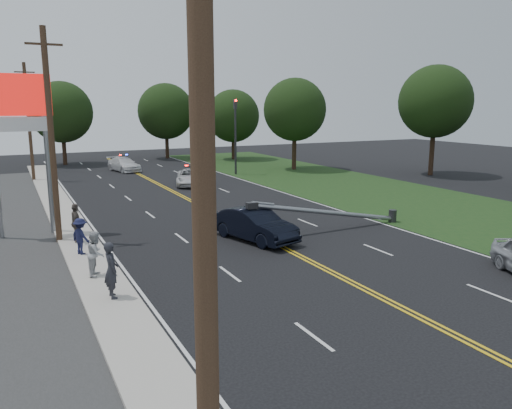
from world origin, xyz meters
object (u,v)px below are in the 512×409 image
bystander_b (96,253)px  bystander_c (81,236)px  pylon_sign (17,116)px  utility_pole_near (205,236)px  utility_pole_mid (51,136)px  fallen_streetlight (336,213)px  bystander_d (76,223)px  emergency_a (190,177)px  bystander_a (111,270)px  utility_pole_far (29,122)px  emergency_b (124,164)px  traffic_signal (235,130)px  crashed_sedan (254,225)px

bystander_b → bystander_c: bearing=25.4°
bystander_b → pylon_sign: bearing=37.2°
utility_pole_near → utility_pole_mid: same height
fallen_streetlight → utility_pole_mid: (-13.39, 4.00, 4.17)m
utility_pole_mid → bystander_d: 4.19m
fallen_streetlight → bystander_c: bearing=175.4°
emergency_a → bystander_a: (-10.57, -22.34, 0.43)m
pylon_sign → utility_pole_near: utility_pole_near is taller
utility_pole_far → emergency_b: bearing=19.3°
emergency_a → bystander_c: bystander_c is taller
bystander_b → fallen_streetlight: bearing=-57.6°
traffic_signal → fallen_streetlight: 22.62m
bystander_c → traffic_signal: bearing=-68.4°
bystander_d → utility_pole_mid: bearing=46.0°
crashed_sedan → bystander_a: (-7.71, -4.72, 0.30)m
fallen_streetlight → utility_pole_far: bearing=117.2°
utility_pole_far → crashed_sedan: (8.59, -25.96, -4.29)m
emergency_a → bystander_d: 18.05m
utility_pole_mid → crashed_sedan: size_ratio=2.08×
utility_pole_far → bystander_d: utility_pole_far is taller
bystander_c → bystander_d: size_ratio=0.86×
bystander_c → pylon_sign: bearing=-8.3°
bystander_b → crashed_sedan: bearing=-51.6°
utility_pole_near → bystander_a: (0.87, 11.32, -3.99)m
utility_pole_far → emergency_b: utility_pole_far is taller
bystander_b → bystander_c: bystander_b is taller
fallen_streetlight → bystander_b: fallen_streetlight is taller
crashed_sedan → bystander_c: size_ratio=3.00×
traffic_signal → crashed_sedan: bearing=-112.1°
crashed_sedan → bystander_b: (-7.80, -2.18, 0.19)m
traffic_signal → fallen_streetlight: size_ratio=0.75×
emergency_a → bystander_b: 22.48m
utility_pole_far → bystander_b: utility_pole_far is taller
utility_pole_far → emergency_a: bearing=-36.1°
pylon_sign → fallen_streetlight: pylon_sign is taller
utility_pole_mid → crashed_sedan: (8.59, -3.96, -4.29)m
pylon_sign → bystander_d: (2.01, -2.86, -4.95)m
fallen_streetlight → emergency_a: 17.76m
crashed_sedan → bystander_d: bearing=142.8°
utility_pole_far → bystander_b: 28.44m
utility_pole_near → bystander_d: (0.71, 19.14, -4.04)m
pylon_sign → bystander_d: pylon_sign is taller
bystander_c → fallen_streetlight: bearing=-124.2°
fallen_streetlight → utility_pole_near: size_ratio=0.94×
utility_pole_mid → crashed_sedan: utility_pole_mid is taller
crashed_sedan → emergency_b: (-0.15, 28.91, -0.11)m
emergency_b → bystander_c: size_ratio=2.93×
utility_pole_far → bystander_b: bearing=-88.4°
utility_pole_near → crashed_sedan: (8.59, 16.04, -4.29)m
bystander_a → pylon_sign: bearing=7.7°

